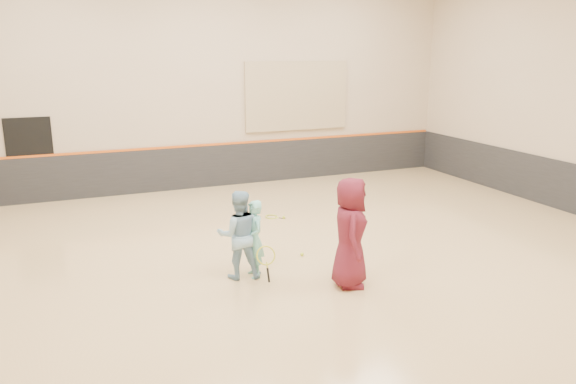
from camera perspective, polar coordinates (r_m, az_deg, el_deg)
name	(u,v)px	position (r m, az deg, el deg)	size (l,w,h in m)	color
room	(285,215)	(10.55, -0.30, -2.39)	(15.04, 12.04, 6.22)	tan
wainscot_back	(206,166)	(16.13, -8.33, 2.58)	(14.90, 0.04, 1.20)	#232326
wainscot_right	(575,189)	(15.01, 27.14, 0.24)	(0.04, 11.90, 1.20)	#232326
accent_stripe	(205,145)	(16.01, -8.40, 4.75)	(14.90, 0.03, 0.06)	#D85914
acoustic_panel	(297,96)	(16.73, 0.91, 9.73)	(3.20, 0.08, 2.00)	tan
doorway	(31,161)	(15.60, -24.64, 2.89)	(1.10, 0.05, 2.20)	black
girl	(254,239)	(9.70, -3.46, -4.78)	(0.50, 0.33, 1.36)	#7AD4C9
instructor	(239,235)	(9.64, -5.01, -4.34)	(0.75, 0.59, 1.55)	#86B3D0
young_man	(350,233)	(9.29, 6.33, -4.11)	(0.90, 0.59, 1.85)	maroon
held_racket	(266,255)	(9.50, -2.27, -6.46)	(0.34, 0.34, 0.70)	#CED22E
spare_racket	(272,216)	(13.21, -1.68, -2.41)	(0.66, 0.66, 0.09)	#B1C82B
ball_under_racket	(302,254)	(10.81, 1.44, -6.35)	(0.07, 0.07, 0.07)	#C8DC33
ball_in_hand	(363,219)	(9.16, 7.59, -2.73)	(0.07, 0.07, 0.07)	yellow
ball_beside_spare	(284,217)	(13.10, -0.43, -2.58)	(0.07, 0.07, 0.07)	#C7DB33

